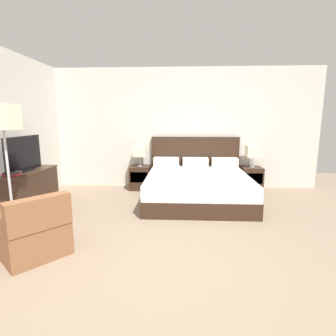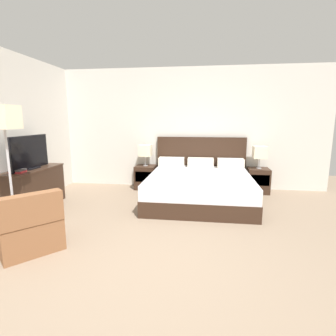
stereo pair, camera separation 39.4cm
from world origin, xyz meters
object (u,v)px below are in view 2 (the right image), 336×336
nightstand_right (258,180)px  table_lamp_left (145,151)px  bed (200,186)px  armchair_by_window (29,227)px  book_red_cover (18,172)px  book_blue_cover (18,170)px  floor_lamp (4,126)px  tv (30,153)px  nightstand_left (146,177)px  table_lamp_right (260,153)px  dresser (34,188)px

nightstand_right → table_lamp_left: (-2.53, 0.00, 0.62)m
bed → armchair_by_window: 3.09m
table_lamp_left → book_red_cover: table_lamp_left is taller
book_red_cover → armchair_by_window: bearing=-49.6°
table_lamp_left → book_blue_cover: (-1.70, -1.99, -0.12)m
table_lamp_left → floor_lamp: 3.02m
tv → book_blue_cover: 0.42m
bed → book_red_cover: bed is taller
nightstand_left → table_lamp_right: 2.61m
book_blue_cover → table_lamp_right: bearing=25.1°
table_lamp_right → floor_lamp: (-3.83, -2.66, 0.61)m
tv → armchair_by_window: size_ratio=1.01×
tv → armchair_by_window: tv is taller
nightstand_right → armchair_by_window: armchair_by_window is taller
tv → book_red_cover: (-0.00, -0.35, -0.27)m
bed → nightstand_left: bed is taller
book_blue_cover → floor_lamp: 1.07m
tv → book_red_cover: 0.44m
bed → nightstand_left: 1.48m
book_red_cover → floor_lamp: (0.41, -0.67, 0.76)m
bed → nightstand_right: bed is taller
table_lamp_right → armchair_by_window: 4.56m
floor_lamp → dresser: bearing=111.4°
dresser → floor_lamp: (0.41, -1.04, 1.13)m
book_blue_cover → armchair_by_window: book_blue_cover is taller
nightstand_right → table_lamp_left: 2.61m
table_lamp_left → armchair_by_window: size_ratio=0.50×
nightstand_right → floor_lamp: floor_lamp is taller
table_lamp_left → armchair_by_window: bearing=-104.3°
bed → nightstand_left: bearing=149.1°
table_lamp_right → book_red_cover: bearing=-154.9°
nightstand_left → armchair_by_window: bearing=-104.3°
floor_lamp → book_red_cover: bearing=121.2°
book_red_cover → nightstand_right: bearing=25.1°
table_lamp_left → book_blue_cover: size_ratio=2.45×
dresser → tv: 0.64m
table_lamp_right → dresser: bearing=-159.1°
dresser → book_blue_cover: size_ratio=6.38×
table_lamp_left → tv: 2.37m
book_red_cover → armchair_by_window: 1.50m
armchair_by_window → dresser: bearing=122.4°
floor_lamp → armchair_by_window: bearing=-38.7°
table_lamp_left → book_red_cover: size_ratio=2.28×
dresser → tv: size_ratio=1.30×
dresser → book_red_cover: size_ratio=5.93×
table_lamp_left → nightstand_right: bearing=-0.0°
table_lamp_right → tv: tv is taller
book_red_cover → armchair_by_window: same height
nightstand_left → dresser: size_ratio=0.42×
nightstand_right → table_lamp_right: table_lamp_right is taller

